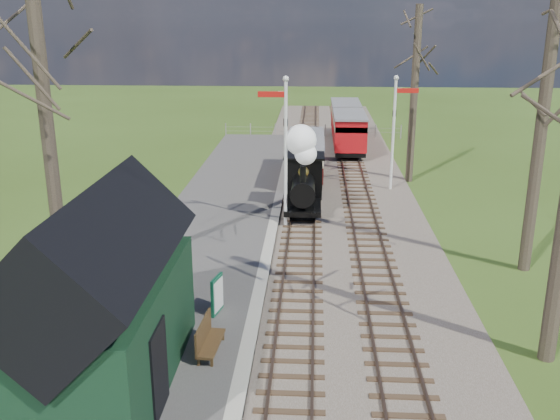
# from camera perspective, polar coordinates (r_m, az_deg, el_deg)

# --- Properties ---
(distant_hills) EXTENTS (114.40, 48.00, 22.02)m
(distant_hills) POSITION_cam_1_polar(r_m,az_deg,el_deg) (76.97, 3.77, -1.35)
(distant_hills) COLOR #385B23
(distant_hills) RESTS_ON ground
(ballast_bed) EXTENTS (8.00, 60.00, 0.10)m
(ballast_bed) POSITION_cam_1_polar(r_m,az_deg,el_deg) (31.68, 4.64, 1.94)
(ballast_bed) COLOR brown
(ballast_bed) RESTS_ON ground
(track_near) EXTENTS (1.60, 60.00, 0.15)m
(track_near) POSITION_cam_1_polar(r_m,az_deg,el_deg) (31.66, 2.29, 2.07)
(track_near) COLOR brown
(track_near) RESTS_ON ground
(track_far) EXTENTS (1.60, 60.00, 0.15)m
(track_far) POSITION_cam_1_polar(r_m,az_deg,el_deg) (31.73, 6.99, 1.98)
(track_far) COLOR brown
(track_far) RESTS_ON ground
(platform) EXTENTS (5.00, 44.00, 0.20)m
(platform) POSITION_cam_1_polar(r_m,az_deg,el_deg) (24.36, -6.33, -2.78)
(platform) COLOR #474442
(platform) RESTS_ON ground
(coping_strip) EXTENTS (0.40, 44.00, 0.21)m
(coping_strip) POSITION_cam_1_polar(r_m,az_deg,el_deg) (24.09, -0.92, -2.90)
(coping_strip) COLOR #B2AD9E
(coping_strip) RESTS_ON ground
(station_shed) EXTENTS (3.25, 6.30, 4.78)m
(station_shed) POSITION_cam_1_polar(r_m,az_deg,el_deg) (14.76, -16.06, -8.10)
(station_shed) COLOR black
(station_shed) RESTS_ON platform
(semaphore_near) EXTENTS (1.22, 0.24, 6.22)m
(semaphore_near) POSITION_cam_1_polar(r_m,az_deg,el_deg) (25.04, 0.36, 6.26)
(semaphore_near) COLOR silver
(semaphore_near) RESTS_ON ground
(semaphore_far) EXTENTS (1.22, 0.24, 5.72)m
(semaphore_far) POSITION_cam_1_polar(r_m,az_deg,el_deg) (31.21, 10.49, 7.68)
(semaphore_far) COLOR silver
(semaphore_far) RESTS_ON ground
(bare_trees) EXTENTS (15.51, 22.39, 12.00)m
(bare_trees) POSITION_cam_1_polar(r_m,az_deg,el_deg) (18.94, 5.88, 7.43)
(bare_trees) COLOR #382D23
(bare_trees) RESTS_ON ground
(fence_line) EXTENTS (12.60, 0.08, 1.00)m
(fence_line) POSITION_cam_1_polar(r_m,az_deg,el_deg) (45.23, 3.01, 7.28)
(fence_line) COLOR slate
(fence_line) RESTS_ON ground
(locomotive) EXTENTS (1.63, 3.80, 4.07)m
(locomotive) POSITION_cam_1_polar(r_m,az_deg,el_deg) (26.95, 2.14, 3.29)
(locomotive) COLOR black
(locomotive) RESTS_ON ground
(coach) EXTENTS (1.90, 6.52, 2.00)m
(coach) POSITION_cam_1_polar(r_m,az_deg,el_deg) (32.96, 2.37, 5.00)
(coach) COLOR black
(coach) RESTS_ON ground
(red_carriage_a) EXTENTS (2.00, 4.96, 2.11)m
(red_carriage_a) POSITION_cam_1_polar(r_m,az_deg,el_deg) (39.49, 6.34, 7.07)
(red_carriage_a) COLOR black
(red_carriage_a) RESTS_ON ground
(red_carriage_b) EXTENTS (2.00, 4.96, 2.11)m
(red_carriage_b) POSITION_cam_1_polar(r_m,az_deg,el_deg) (44.90, 5.99, 8.32)
(red_carriage_b) COLOR black
(red_carriage_b) RESTS_ON ground
(sign_board) EXTENTS (0.26, 0.76, 1.12)m
(sign_board) POSITION_cam_1_polar(r_m,az_deg,el_deg) (18.19, -5.76, -7.72)
(sign_board) COLOR #114F34
(sign_board) RESTS_ON platform
(bench) EXTENTS (0.54, 1.56, 0.87)m
(bench) POSITION_cam_1_polar(r_m,az_deg,el_deg) (16.30, -6.71, -11.51)
(bench) COLOR #463019
(bench) RESTS_ON platform
(person) EXTENTS (0.43, 0.60, 1.54)m
(person) POSITION_cam_1_polar(r_m,az_deg,el_deg) (15.40, -10.57, -11.99)
(person) COLOR black
(person) RESTS_ON platform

